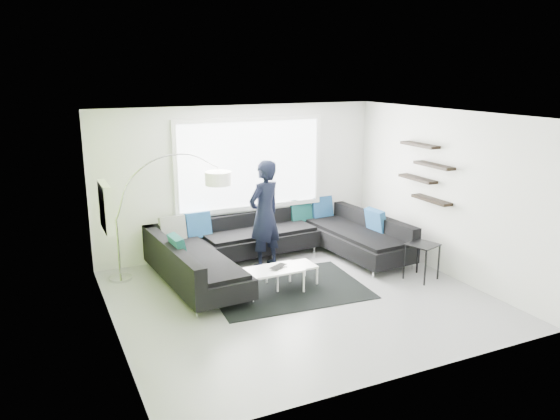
% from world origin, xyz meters
% --- Properties ---
extents(ground, '(5.50, 5.50, 0.00)m').
position_xyz_m(ground, '(0.00, 0.00, 0.00)').
color(ground, gray).
rests_on(ground, ground).
extents(room_shell, '(5.54, 5.04, 2.82)m').
position_xyz_m(room_shell, '(0.04, 0.21, 1.81)').
color(room_shell, silver).
rests_on(room_shell, ground).
extents(sectional_sofa, '(4.34, 2.88, 0.90)m').
position_xyz_m(sectional_sofa, '(0.28, 1.30, 0.40)').
color(sectional_sofa, black).
rests_on(sectional_sofa, ground).
extents(rug, '(2.55, 1.93, 0.01)m').
position_xyz_m(rug, '(-0.02, 0.41, 0.01)').
color(rug, black).
rests_on(rug, ground).
extents(coffee_table, '(1.20, 0.71, 0.39)m').
position_xyz_m(coffee_table, '(-0.08, 0.46, 0.19)').
color(coffee_table, silver).
rests_on(coffee_table, ground).
extents(arc_lamp, '(2.10, 1.23, 2.09)m').
position_xyz_m(arc_lamp, '(-2.38, 1.96, 1.05)').
color(arc_lamp, white).
rests_on(arc_lamp, ground).
extents(side_table, '(0.57, 0.57, 0.62)m').
position_xyz_m(side_table, '(2.21, -0.16, 0.31)').
color(side_table, black).
rests_on(side_table, ground).
extents(person, '(1.04, 0.97, 1.93)m').
position_xyz_m(person, '(0.07, 1.50, 0.96)').
color(person, black).
rests_on(person, ground).
extents(laptop, '(0.52, 0.50, 0.03)m').
position_xyz_m(laptop, '(-0.15, 0.36, 0.40)').
color(laptop, black).
rests_on(laptop, coffee_table).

